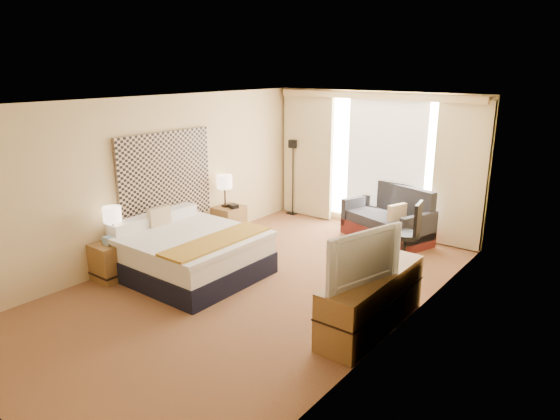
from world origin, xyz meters
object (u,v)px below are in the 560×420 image
Objects in this scene: media_dresser at (372,300)px; floor_lamp at (293,162)px; nightstand_left at (112,261)px; bed at (190,253)px; desk_chair at (408,237)px; television at (358,255)px; loveseat at (389,222)px; lamp_right at (225,182)px; nightstand_right at (229,221)px; lamp_left at (112,215)px.

media_dresser is 1.14× the size of floor_lamp.
nightstand_left is 1.14m from bed.
desk_chair is 2.52m from television.
loveseat reaches higher than bed.
desk_chair is at bearing 44.45° from nightstand_left.
television reaches higher than lamp_right.
nightstand_right is 2.92m from loveseat.
desk_chair is 1.75× the size of lamp_right.
desk_chair is at bearing -31.94° from loveseat.
lamp_left is at bearing 116.70° from television.
nightstand_right is 0.53× the size of desk_chair.
lamp_left is 0.93× the size of lamp_right.
desk_chair is at bearing 12.25° from lamp_right.
nightstand_left is 2.50m from nightstand_right.
media_dresser is at bearing -88.44° from desk_chair.
floor_lamp is at bearing 147.96° from desk_chair.
desk_chair is 4.48m from lamp_left.
nightstand_left is at bearing -89.04° from lamp_right.
lamp_right is (-3.26, -0.71, 0.55)m from desk_chair.
nightstand_right is 2.03m from floor_lamp.
nightstand_right is at bearing 90.00° from nightstand_left.
lamp_right is (-0.08, 2.40, 0.03)m from lamp_left.
loveseat is at bearing 118.64° from desk_chair.
desk_chair is (-0.48, 2.11, 0.11)m from media_dresser.
floor_lamp is at bearing 137.49° from media_dresser.
television reaches higher than nightstand_right.
lamp_right is at bearing 81.00° from television.
nightstand_left is 0.32× the size of loveseat.
loveseat is at bearing 35.65° from television.
media_dresser is at bearing -21.40° from nightstand_right.
desk_chair is 3.38m from lamp_right.
loveseat is 3.06m from lamp_right.
floor_lamp reaches higher than loveseat.
nightstand_right is at bearing 90.86° from lamp_left.
nightstand_right is 0.32× the size of loveseat.
desk_chair is at bearing 102.75° from media_dresser.
media_dresser is 0.93× the size of bed.
media_dresser is at bearing 15.27° from lamp_left.
lamp_right is at bearing 159.45° from media_dresser.
lamp_right is (-0.04, -0.05, 0.73)m from nightstand_right.
television reaches higher than desk_chair.
media_dresser is 1.03× the size of loveseat.
loveseat is 2.94× the size of lamp_right.
floor_lamp is at bearing 86.90° from nightstand_right.
television is at bearing -45.49° from floor_lamp.
lamp_left reaches higher than media_dresser.
loveseat is 2.49m from floor_lamp.
nightstand_left is 0.51× the size of television.
lamp_right is (-0.85, 1.65, 0.66)m from bed.
nightstand_right is at bearing -179.60° from desk_chair.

